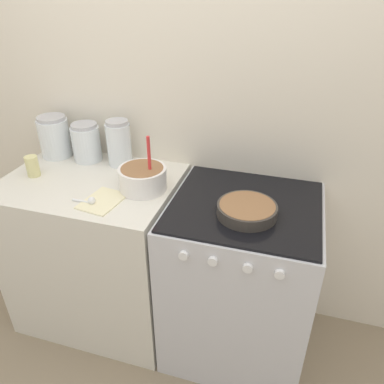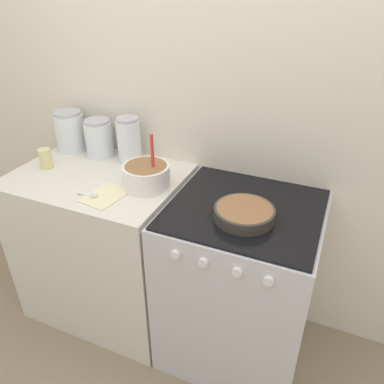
% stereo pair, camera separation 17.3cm
% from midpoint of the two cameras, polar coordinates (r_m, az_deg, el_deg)
% --- Properties ---
extents(ground_plane, '(12.00, 12.00, 0.00)m').
position_cam_midpoint_polar(ground_plane, '(2.26, -8.12, -25.50)').
color(ground_plane, gray).
extents(wall_back, '(4.80, 0.05, 2.40)m').
position_cam_midpoint_polar(wall_back, '(2.02, -2.60, 11.35)').
color(wall_back, beige).
rests_on(wall_back, ground_plane).
extents(countertop_cabinet, '(0.90, 0.66, 0.93)m').
position_cam_midpoint_polar(countertop_cabinet, '(2.28, -16.04, -8.67)').
color(countertop_cabinet, silver).
rests_on(countertop_cabinet, ground_plane).
extents(stove, '(0.71, 0.68, 0.93)m').
position_cam_midpoint_polar(stove, '(2.02, 4.74, -13.20)').
color(stove, silver).
rests_on(stove, ground_plane).
extents(mixing_bowl, '(0.24, 0.24, 0.28)m').
position_cam_midpoint_polar(mixing_bowl, '(1.85, -10.19, 2.19)').
color(mixing_bowl, white).
rests_on(mixing_bowl, countertop_cabinet).
extents(baking_pan, '(0.27, 0.27, 0.05)m').
position_cam_midpoint_polar(baking_pan, '(1.65, 5.42, -2.80)').
color(baking_pan, '#38332D').
rests_on(baking_pan, stove).
extents(storage_jar_left, '(0.17, 0.17, 0.24)m').
position_cam_midpoint_polar(storage_jar_left, '(2.34, -22.18, 7.42)').
color(storage_jar_left, silver).
rests_on(storage_jar_left, countertop_cabinet).
extents(storage_jar_middle, '(0.16, 0.16, 0.22)m').
position_cam_midpoint_polar(storage_jar_middle, '(2.23, -17.94, 6.82)').
color(storage_jar_middle, silver).
rests_on(storage_jar_middle, countertop_cabinet).
extents(storage_jar_right, '(0.13, 0.13, 0.25)m').
position_cam_midpoint_polar(storage_jar_right, '(2.12, -13.36, 6.78)').
color(storage_jar_right, silver).
rests_on(storage_jar_right, countertop_cabinet).
extents(tin_can, '(0.07, 0.07, 0.11)m').
position_cam_midpoint_polar(tin_can, '(2.16, -25.29, 3.52)').
color(tin_can, beige).
rests_on(tin_can, countertop_cabinet).
extents(recipe_page, '(0.19, 0.24, 0.01)m').
position_cam_midpoint_polar(recipe_page, '(1.82, -16.14, -1.39)').
color(recipe_page, beige).
rests_on(recipe_page, countertop_cabinet).
extents(measuring_spoon, '(0.12, 0.04, 0.04)m').
position_cam_midpoint_polar(measuring_spoon, '(1.82, -18.06, -1.37)').
color(measuring_spoon, white).
rests_on(measuring_spoon, countertop_cabinet).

